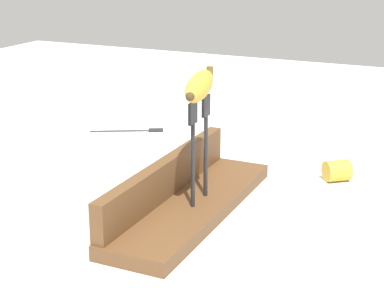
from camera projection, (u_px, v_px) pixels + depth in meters
name	position (u px, v px, depth m)	size (l,w,h in m)	color
ground_plane	(192.00, 213.00, 1.10)	(3.00, 3.00, 0.00)	silver
wooden_board	(192.00, 206.00, 1.10)	(0.45, 0.12, 0.02)	brown
board_backstop	(166.00, 177.00, 1.11)	(0.44, 0.02, 0.07)	brown
fork_stand_center	(199.00, 141.00, 1.06)	(0.08, 0.01, 0.18)	black
banana_raised_center	(200.00, 86.00, 1.03)	(0.17, 0.07, 0.04)	gold
fork_fallen_near	(137.00, 130.00, 1.57)	(0.10, 0.17, 0.01)	black
banana_chunk_near	(338.00, 171.00, 1.24)	(0.06, 0.06, 0.04)	gold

